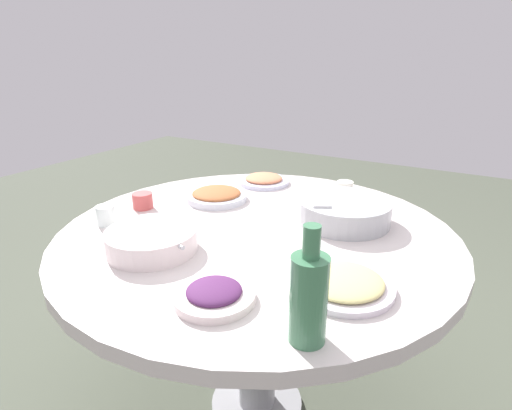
# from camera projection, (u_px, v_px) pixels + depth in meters

# --- Properties ---
(ground) EXTENTS (8.00, 8.00, 0.00)m
(ground) POSITION_uv_depth(u_px,v_px,m) (257.00, 405.00, 1.58)
(ground) COLOR #4D5344
(round_dining_table) EXTENTS (1.27, 1.27, 0.76)m
(round_dining_table) POSITION_uv_depth(u_px,v_px,m) (257.00, 259.00, 1.35)
(round_dining_table) COLOR #99999E
(round_dining_table) RESTS_ON ground
(rice_bowl) EXTENTS (0.31, 0.31, 0.09)m
(rice_bowl) POSITION_uv_depth(u_px,v_px,m) (344.00, 211.00, 1.35)
(rice_bowl) COLOR #B2B5BA
(rice_bowl) RESTS_ON round_dining_table
(soup_bowl) EXTENTS (0.26, 0.28, 0.06)m
(soup_bowl) POSITION_uv_depth(u_px,v_px,m) (152.00, 241.00, 1.16)
(soup_bowl) COLOR white
(soup_bowl) RESTS_ON round_dining_table
(dish_eggplant) EXTENTS (0.19, 0.19, 0.04)m
(dish_eggplant) POSITION_uv_depth(u_px,v_px,m) (214.00, 294.00, 0.93)
(dish_eggplant) COLOR silver
(dish_eggplant) RESTS_ON round_dining_table
(dish_tofu_braise) EXTENTS (0.23, 0.23, 0.04)m
(dish_tofu_braise) POSITION_uv_depth(u_px,v_px,m) (217.00, 195.00, 1.56)
(dish_tofu_braise) COLOR silver
(dish_tofu_braise) RESTS_ON round_dining_table
(dish_noodles) EXTENTS (0.24, 0.24, 0.04)m
(dish_noodles) POSITION_uv_depth(u_px,v_px,m) (343.00, 283.00, 0.97)
(dish_noodles) COLOR silver
(dish_noodles) RESTS_ON round_dining_table
(dish_shrimp) EXTENTS (0.22, 0.22, 0.04)m
(dish_shrimp) POSITION_uv_depth(u_px,v_px,m) (264.00, 180.00, 1.76)
(dish_shrimp) COLOR silver
(dish_shrimp) RESTS_ON round_dining_table
(green_bottle) EXTENTS (0.07, 0.07, 0.25)m
(green_bottle) POSITION_uv_depth(u_px,v_px,m) (309.00, 296.00, 0.77)
(green_bottle) COLOR #407853
(green_bottle) RESTS_ON round_dining_table
(tea_cup_near) EXTENTS (0.06, 0.06, 0.06)m
(tea_cup_near) POSITION_uv_depth(u_px,v_px,m) (345.00, 189.00, 1.59)
(tea_cup_near) COLOR white
(tea_cup_near) RESTS_ON round_dining_table
(tea_cup_far) EXTENTS (0.06, 0.06, 0.07)m
(tea_cup_far) POSITION_uv_depth(u_px,v_px,m) (106.00, 215.00, 1.33)
(tea_cup_far) COLOR white
(tea_cup_far) RESTS_ON round_dining_table
(tea_cup_side) EXTENTS (0.07, 0.07, 0.06)m
(tea_cup_side) POSITION_uv_depth(u_px,v_px,m) (143.00, 201.00, 1.48)
(tea_cup_side) COLOR #C64C4B
(tea_cup_side) RESTS_ON round_dining_table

